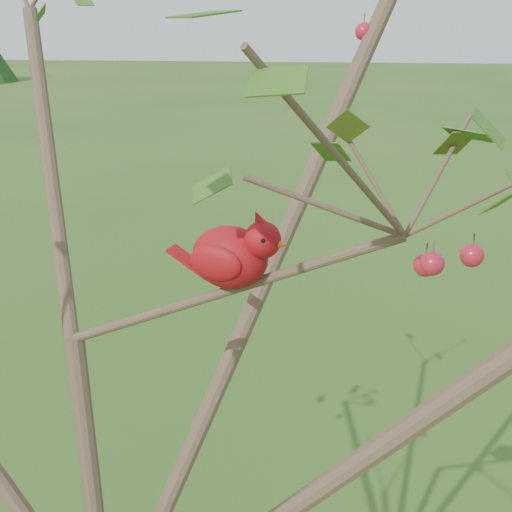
% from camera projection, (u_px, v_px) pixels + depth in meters
% --- Properties ---
extents(crabapple_tree, '(2.35, 2.05, 2.95)m').
position_uv_depth(crabapple_tree, '(79.00, 283.00, 1.05)').
color(crabapple_tree, '#463225').
rests_on(crabapple_tree, ground).
extents(cardinal, '(0.23, 0.14, 0.16)m').
position_uv_depth(cardinal, '(234.00, 255.00, 1.10)').
color(cardinal, '#9D0D14').
rests_on(cardinal, ground).
extents(distant_trees, '(39.30, 10.83, 3.28)m').
position_uv_depth(distant_trees, '(214.00, 47.00, 24.58)').
color(distant_trees, '#463225').
rests_on(distant_trees, ground).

